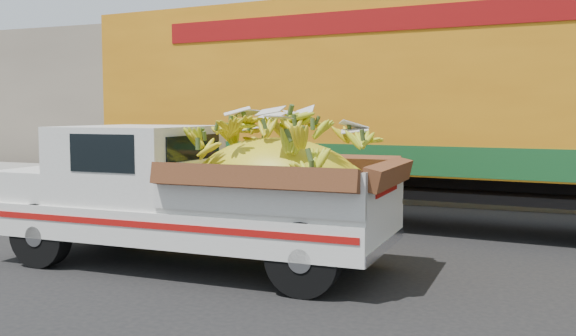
% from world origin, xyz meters
% --- Properties ---
extents(ground, '(100.00, 100.00, 0.00)m').
position_xyz_m(ground, '(0.00, 0.00, 0.00)').
color(ground, black).
rests_on(ground, ground).
extents(curb, '(60.00, 0.25, 0.15)m').
position_xyz_m(curb, '(0.00, 6.55, 0.07)').
color(curb, gray).
rests_on(curb, ground).
extents(sidewalk, '(60.00, 4.00, 0.14)m').
position_xyz_m(sidewalk, '(0.00, 8.65, 0.07)').
color(sidewalk, gray).
rests_on(sidewalk, ground).
extents(building_left, '(18.00, 6.00, 5.00)m').
position_xyz_m(building_left, '(-8.00, 14.55, 2.50)').
color(building_left, gray).
rests_on(building_left, ground).
extents(pickup_truck, '(5.04, 1.87, 1.76)m').
position_xyz_m(pickup_truck, '(-1.13, 0.09, 0.95)').
color(pickup_truck, black).
rests_on(pickup_truck, ground).
extents(semi_trailer, '(12.04, 3.48, 3.80)m').
position_xyz_m(semi_trailer, '(0.59, 4.09, 2.12)').
color(semi_trailer, black).
rests_on(semi_trailer, ground).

